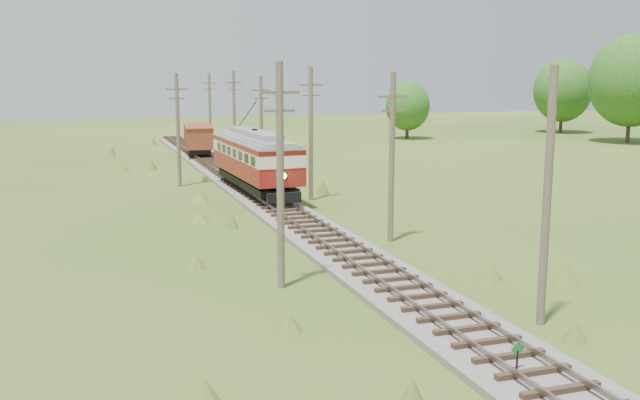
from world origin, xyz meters
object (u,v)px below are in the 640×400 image
object	(u,v)px
switch_marker	(517,356)
streetcar	(255,156)
gondola	(198,138)
gravel_pile	(256,163)

from	to	relation	value
switch_marker	streetcar	world-z (taller)	streetcar
gondola	gravel_pile	xyz separation A→B (m)	(3.28, -11.61, -1.45)
switch_marker	streetcar	size ratio (longest dim) A/B	0.08
streetcar	gravel_pile	bearing A→B (deg)	74.75
switch_marker	gondola	bearing A→B (deg)	89.80
gondola	switch_marker	bearing A→B (deg)	-83.61
gondola	gravel_pile	distance (m)	12.15
gondola	gravel_pile	size ratio (longest dim) A/B	2.27
streetcar	gondola	size ratio (longest dim) A/B	1.58
streetcar	gondola	distance (m)	25.14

